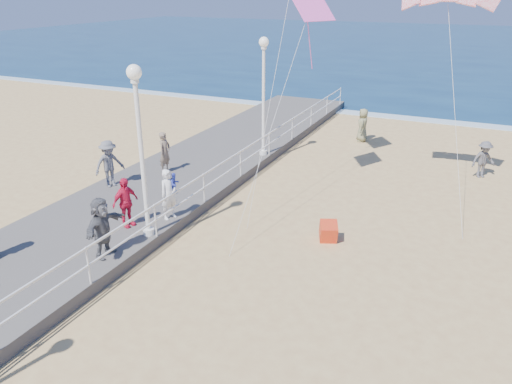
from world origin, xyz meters
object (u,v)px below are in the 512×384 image
at_px(spectator_6, 165,152).
at_px(spectator_2, 109,164).
at_px(spectator_3, 125,202).
at_px(lamp_post_far, 264,85).
at_px(lamp_post_mid, 140,136).
at_px(box_kite, 328,233).
at_px(beach_walker_c, 363,125).
at_px(woman_holding_toddler, 169,194).
at_px(toddler_held, 175,184).
at_px(beach_walker_a, 484,160).
at_px(spectator_5, 102,227).

bearing_deg(spectator_6, spectator_2, 155.89).
bearing_deg(spectator_3, lamp_post_far, 6.11).
height_order(lamp_post_mid, box_kite, lamp_post_mid).
xyz_separation_m(spectator_2, beach_walker_c, (7.21, 11.62, -0.45)).
bearing_deg(woman_holding_toddler, spectator_6, 55.67).
bearing_deg(toddler_held, spectator_3, 158.59).
distance_m(toddler_held, box_kite, 5.34).
bearing_deg(beach_walker_a, spectator_6, 171.78).
height_order(lamp_post_far, woman_holding_toddler, lamp_post_far).
bearing_deg(lamp_post_far, spectator_6, -125.47).
height_order(woman_holding_toddler, spectator_5, spectator_5).
height_order(woman_holding_toddler, spectator_3, woman_holding_toddler).
bearing_deg(lamp_post_mid, toddler_held, 86.09).
relative_size(woman_holding_toddler, beach_walker_a, 1.07).
distance_m(lamp_post_mid, lamp_post_far, 9.00).
xyz_separation_m(lamp_post_far, beach_walker_c, (3.39, 5.42, -2.78)).
relative_size(lamp_post_far, spectator_3, 3.16).
height_order(spectator_2, spectator_5, spectator_2).
relative_size(lamp_post_mid, box_kite, 8.87).
distance_m(lamp_post_far, beach_walker_a, 10.10).
relative_size(spectator_3, beach_walker_a, 1.03).
distance_m(lamp_post_mid, spectator_6, 6.27).
relative_size(toddler_held, spectator_6, 0.43).
distance_m(spectator_2, box_kite, 9.02).
relative_size(beach_walker_a, box_kite, 2.72).
xyz_separation_m(toddler_held, spectator_6, (-2.89, 3.62, -0.35)).
height_order(lamp_post_mid, beach_walker_c, lamp_post_mid).
bearing_deg(spectator_5, spectator_6, 15.33).
height_order(lamp_post_mid, spectator_6, lamp_post_mid).
bearing_deg(toddler_held, beach_walker_a, -24.27).
height_order(lamp_post_far, beach_walker_c, lamp_post_far).
distance_m(spectator_3, box_kite, 6.67).
xyz_separation_m(beach_walker_a, beach_walker_c, (-6.05, 3.26, 0.07)).
height_order(lamp_post_mid, spectator_3, lamp_post_mid).
xyz_separation_m(lamp_post_mid, spectator_2, (-3.82, 2.81, -2.33)).
bearing_deg(lamp_post_mid, spectator_2, 143.70).
relative_size(toddler_held, spectator_5, 0.41).
bearing_deg(beach_walker_a, lamp_post_far, 158.24).
bearing_deg(lamp_post_far, woman_holding_toddler, -90.37).
xyz_separation_m(toddler_held, spectator_5, (-0.46, -3.09, -0.31)).
bearing_deg(toddler_held, spectator_5, -168.79).
relative_size(spectator_5, beach_walker_c, 1.03).
bearing_deg(lamp_post_far, lamp_post_mid, -90.00).
xyz_separation_m(spectator_2, spectator_5, (3.46, -4.44, -0.02)).
distance_m(toddler_held, spectator_5, 3.14).
height_order(spectator_3, spectator_5, spectator_5).
relative_size(spectator_5, beach_walker_a, 1.12).
xyz_separation_m(spectator_3, spectator_5, (0.63, -1.84, 0.07)).
distance_m(spectator_2, beach_walker_c, 13.68).
relative_size(lamp_post_far, toddler_held, 7.09).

